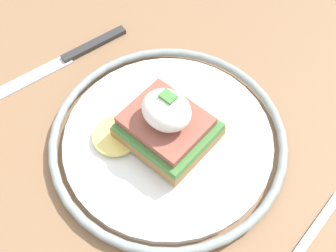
{
  "coord_description": "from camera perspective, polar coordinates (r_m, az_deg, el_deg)",
  "views": [
    {
      "loc": [
        -0.19,
        0.2,
        1.17
      ],
      "look_at": [
        -0.03,
        0.02,
        0.78
      ],
      "focal_mm": 45.0,
      "sensor_mm": 36.0,
      "label": 1
    }
  ],
  "objects": [
    {
      "name": "sandwich",
      "position": [
        0.45,
        -0.25,
        0.22
      ],
      "size": [
        0.12,
        0.11,
        0.08
      ],
      "color": "#9E703D",
      "rests_on": "plate"
    },
    {
      "name": "fork",
      "position": [
        0.45,
        17.42,
        -15.81
      ],
      "size": [
        0.02,
        0.14,
        0.0
      ],
      "color": "silver",
      "rests_on": "dining_table"
    },
    {
      "name": "plate",
      "position": [
        0.48,
        0.0,
        -1.74
      ],
      "size": [
        0.27,
        0.27,
        0.02
      ],
      "color": "white",
      "rests_on": "dining_table"
    },
    {
      "name": "knife",
      "position": [
        0.58,
        -12.86,
        9.23
      ],
      "size": [
        0.06,
        0.19,
        0.01
      ],
      "color": "#2D2D2D",
      "rests_on": "dining_table"
    },
    {
      "name": "dining_table",
      "position": [
        0.61,
        -0.87,
        -5.61
      ],
      "size": [
        0.91,
        0.77,
        0.74
      ],
      "color": "#846042",
      "rests_on": "ground_plane"
    }
  ]
}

